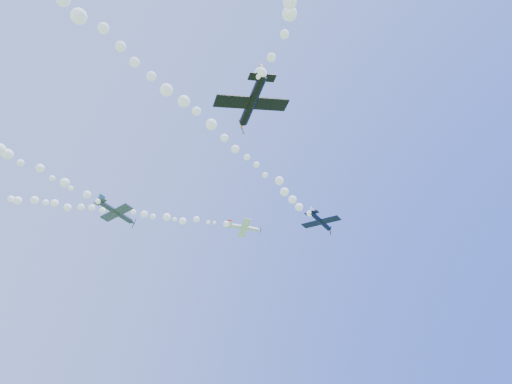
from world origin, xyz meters
TOP-DOWN VIEW (x-y plane):
  - plane_white at (16.54, 14.49)m, footprint 6.97×7.34m
  - smoke_trail_white at (-20.50, 31.30)m, footprint 70.44×33.38m
  - plane_navy at (26.88, 3.38)m, footprint 7.79×8.18m
  - smoke_trail_navy at (-15.27, -7.52)m, footprint 79.88×22.76m
  - plane_grey at (-9.41, 11.31)m, footprint 7.01×7.42m
  - plane_black at (-7.75, -21.02)m, footprint 7.59×7.40m

SIDE VIEW (x-z plane):
  - plane_black at x=-7.75m, z-range 34.97..37.43m
  - plane_grey at x=-9.41m, z-range 40.17..42.84m
  - smoke_trail_navy at x=-15.27m, z-range 49.47..52.51m
  - plane_navy at x=26.88m, z-range 49.91..52.46m
  - smoke_trail_white at x=-20.50m, z-range 49.80..52.81m
  - plane_white at x=16.54m, z-range 50.34..52.86m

